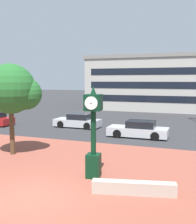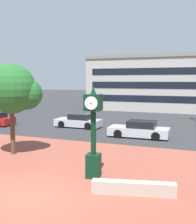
% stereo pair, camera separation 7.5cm
% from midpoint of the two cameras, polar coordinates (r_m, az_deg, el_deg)
% --- Properties ---
extents(ground_plane, '(200.00, 200.00, 0.00)m').
position_cam_midpoint_polar(ground_plane, '(10.88, -14.12, -17.04)').
color(ground_plane, '#2D2D30').
extents(plaza_brick_paving, '(44.00, 13.16, 0.01)m').
position_cam_midpoint_polar(plaza_brick_paving, '(12.92, -7.44, -12.97)').
color(plaza_brick_paving, brown).
rests_on(plaza_brick_paving, ground).
extents(planter_wall, '(3.21, 1.11, 0.50)m').
position_cam_midpoint_polar(planter_wall, '(10.80, 7.70, -15.62)').
color(planter_wall, '#ADA393').
rests_on(planter_wall, ground).
extents(street_clock, '(0.78, 0.83, 4.11)m').
position_cam_midpoint_polar(street_clock, '(11.96, -0.80, -4.57)').
color(street_clock, black).
rests_on(street_clock, ground).
extents(plaza_tree, '(3.11, 2.89, 5.30)m').
position_cam_midpoint_polar(plaza_tree, '(16.36, -17.13, 4.43)').
color(plaza_tree, '#4C3823').
rests_on(plaza_tree, ground).
extents(car_street_near, '(4.56, 1.83, 1.28)m').
position_cam_midpoint_polar(car_street_near, '(20.89, 8.82, -3.75)').
color(car_street_near, '#B7BABF').
rests_on(car_street_near, ground).
extents(car_street_mid, '(4.27, 1.84, 1.28)m').
position_cam_midpoint_polar(car_street_mid, '(25.02, -3.99, -1.95)').
color(car_street_mid, '#B7BABF').
rests_on(car_street_mid, ground).
extents(civic_building, '(20.66, 14.87, 7.86)m').
position_cam_midpoint_polar(civic_building, '(43.96, 13.65, 6.03)').
color(civic_building, '#B2ADA3').
rests_on(civic_building, ground).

